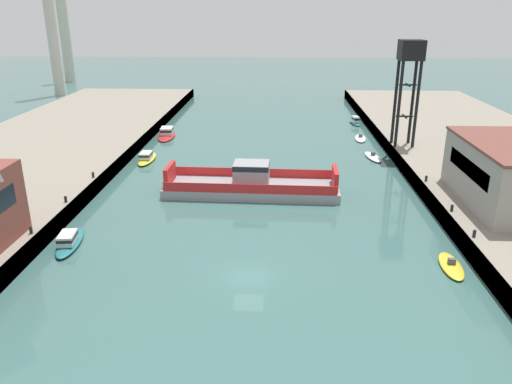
{
  "coord_description": "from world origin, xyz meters",
  "views": [
    {
      "loc": [
        2.15,
        -35.83,
        20.68
      ],
      "look_at": [
        0.0,
        14.75,
        2.0
      ],
      "focal_mm": 34.76,
      "sensor_mm": 36.0,
      "label": 1
    }
  ],
  "objects_px": {
    "smokestack_distant_a": "(64,25)",
    "moored_boat_near_right": "(147,158)",
    "moored_boat_near_left": "(373,157)",
    "moored_boat_far_left": "(360,138)",
    "moored_boat_mid_right": "(69,241)",
    "moored_boat_far_right": "(167,133)",
    "crane_tower": "(410,64)",
    "smokestack_distant_b": "(49,8)",
    "moored_boat_upstream_a": "(451,266)",
    "chain_ferry": "(251,184)",
    "moored_boat_mid_left": "(355,121)"
  },
  "relations": [
    {
      "from": "smokestack_distant_b",
      "to": "moored_boat_upstream_a",
      "type": "bearing_deg",
      "value": -51.13
    },
    {
      "from": "moored_boat_near_left",
      "to": "moored_boat_mid_right",
      "type": "height_order",
      "value": "moored_boat_mid_right"
    },
    {
      "from": "smokestack_distant_a",
      "to": "crane_tower",
      "type": "bearing_deg",
      "value": -43.7
    },
    {
      "from": "moored_boat_far_right",
      "to": "crane_tower",
      "type": "relative_size",
      "value": 0.55
    },
    {
      "from": "crane_tower",
      "to": "smokestack_distant_b",
      "type": "height_order",
      "value": "smokestack_distant_b"
    },
    {
      "from": "moored_boat_near_left",
      "to": "crane_tower",
      "type": "height_order",
      "value": "crane_tower"
    },
    {
      "from": "moored_boat_mid_left",
      "to": "smokestack_distant_a",
      "type": "distance_m",
      "value": 96.93
    },
    {
      "from": "moored_boat_near_left",
      "to": "moored_boat_near_right",
      "type": "height_order",
      "value": "moored_boat_near_right"
    },
    {
      "from": "smokestack_distant_b",
      "to": "chain_ferry",
      "type": "bearing_deg",
      "value": -53.09
    },
    {
      "from": "moored_boat_mid_right",
      "to": "moored_boat_far_right",
      "type": "relative_size",
      "value": 0.82
    },
    {
      "from": "chain_ferry",
      "to": "smokestack_distant_a",
      "type": "xyz_separation_m",
      "value": [
        -59.81,
        94.7,
        15.41
      ]
    },
    {
      "from": "moored_boat_mid_right",
      "to": "moored_boat_upstream_a",
      "type": "relative_size",
      "value": 1.32
    },
    {
      "from": "moored_boat_near_left",
      "to": "moored_boat_far_left",
      "type": "relative_size",
      "value": 1.03
    },
    {
      "from": "moored_boat_near_right",
      "to": "moored_boat_far_left",
      "type": "bearing_deg",
      "value": 23.31
    },
    {
      "from": "chain_ferry",
      "to": "smokestack_distant_b",
      "type": "distance_m",
      "value": 89.9
    },
    {
      "from": "moored_boat_near_left",
      "to": "smokestack_distant_b",
      "type": "distance_m",
      "value": 90.95
    },
    {
      "from": "smokestack_distant_a",
      "to": "smokestack_distant_b",
      "type": "bearing_deg",
      "value": -73.79
    },
    {
      "from": "chain_ferry",
      "to": "crane_tower",
      "type": "bearing_deg",
      "value": 38.23
    },
    {
      "from": "moored_boat_mid_right",
      "to": "moored_boat_far_left",
      "type": "xyz_separation_m",
      "value": [
        33.38,
        41.84,
        -0.32
      ]
    },
    {
      "from": "crane_tower",
      "to": "smokestack_distant_b",
      "type": "distance_m",
      "value": 91.56
    },
    {
      "from": "moored_boat_mid_left",
      "to": "smokestack_distant_b",
      "type": "distance_m",
      "value": 79.78
    },
    {
      "from": "chain_ferry",
      "to": "moored_boat_far_right",
      "type": "bearing_deg",
      "value": 120.29
    },
    {
      "from": "moored_boat_near_right",
      "to": "moored_boat_mid_left",
      "type": "xyz_separation_m",
      "value": [
        33.83,
        26.14,
        0.08
      ]
    },
    {
      "from": "moored_boat_near_right",
      "to": "moored_boat_far_right",
      "type": "bearing_deg",
      "value": 90.81
    },
    {
      "from": "smokestack_distant_a",
      "to": "smokestack_distant_b",
      "type": "xyz_separation_m",
      "value": [
        7.15,
        -24.6,
        4.49
      ]
    },
    {
      "from": "moored_boat_near_right",
      "to": "smokestack_distant_a",
      "type": "bearing_deg",
      "value": 118.22
    },
    {
      "from": "smokestack_distant_a",
      "to": "moored_boat_mid_right",
      "type": "bearing_deg",
      "value": -68.29
    },
    {
      "from": "moored_boat_near_right",
      "to": "moored_boat_upstream_a",
      "type": "relative_size",
      "value": 1.35
    },
    {
      "from": "moored_boat_far_left",
      "to": "moored_boat_far_right",
      "type": "xyz_separation_m",
      "value": [
        -33.25,
        0.46,
        0.4
      ]
    },
    {
      "from": "moored_boat_mid_left",
      "to": "moored_boat_far_right",
      "type": "bearing_deg",
      "value": -161.42
    },
    {
      "from": "moored_boat_near_right",
      "to": "crane_tower",
      "type": "xyz_separation_m",
      "value": [
        37.44,
        4.08,
        12.99
      ]
    },
    {
      "from": "moored_boat_near_right",
      "to": "moored_boat_near_left",
      "type": "bearing_deg",
      "value": 4.86
    },
    {
      "from": "moored_boat_mid_right",
      "to": "moored_boat_far_right",
      "type": "xyz_separation_m",
      "value": [
        0.13,
        42.29,
        0.08
      ]
    },
    {
      "from": "chain_ferry",
      "to": "moored_boat_mid_left",
      "type": "bearing_deg",
      "value": 65.33
    },
    {
      "from": "moored_boat_near_right",
      "to": "moored_boat_mid_right",
      "type": "relative_size",
      "value": 1.02
    },
    {
      "from": "moored_boat_far_left",
      "to": "moored_boat_mid_right",
      "type": "bearing_deg",
      "value": -128.59
    },
    {
      "from": "chain_ferry",
      "to": "moored_boat_near_left",
      "type": "xyz_separation_m",
      "value": [
        17.2,
        15.7,
        -0.92
      ]
    },
    {
      "from": "crane_tower",
      "to": "moored_boat_mid_right",
      "type": "bearing_deg",
      "value": -140.02
    },
    {
      "from": "chain_ferry",
      "to": "moored_boat_upstream_a",
      "type": "distance_m",
      "value": 25.05
    },
    {
      "from": "moored_boat_mid_right",
      "to": "moored_boat_far_right",
      "type": "height_order",
      "value": "moored_boat_far_right"
    },
    {
      "from": "chain_ferry",
      "to": "smokestack_distant_b",
      "type": "relative_size",
      "value": 0.52
    },
    {
      "from": "chain_ferry",
      "to": "moored_boat_near_left",
      "type": "relative_size",
      "value": 3.54
    },
    {
      "from": "chain_ferry",
      "to": "moored_boat_near_right",
      "type": "relative_size",
      "value": 3.01
    },
    {
      "from": "moored_boat_mid_left",
      "to": "moored_boat_mid_right",
      "type": "height_order",
      "value": "moored_boat_mid_left"
    },
    {
      "from": "crane_tower",
      "to": "moored_boat_near_left",
      "type": "bearing_deg",
      "value": -163.77
    },
    {
      "from": "smokestack_distant_a",
      "to": "moored_boat_near_right",
      "type": "bearing_deg",
      "value": -61.78
    },
    {
      "from": "moored_boat_far_left",
      "to": "smokestack_distant_b",
      "type": "height_order",
      "value": "smokestack_distant_b"
    },
    {
      "from": "moored_boat_near_right",
      "to": "crane_tower",
      "type": "height_order",
      "value": "crane_tower"
    },
    {
      "from": "moored_boat_near_left",
      "to": "moored_boat_near_right",
      "type": "distance_m",
      "value": 33.23
    },
    {
      "from": "smokestack_distant_b",
      "to": "smokestack_distant_a",
      "type": "bearing_deg",
      "value": 106.21
    }
  ]
}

